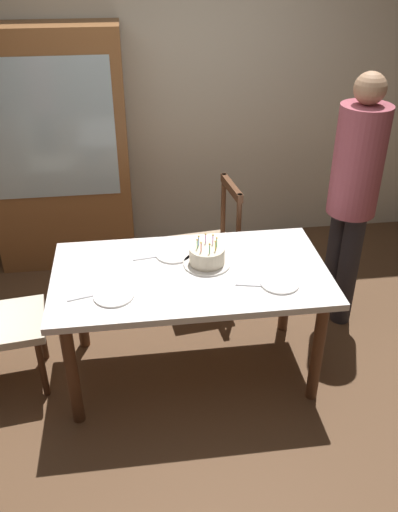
{
  "coord_description": "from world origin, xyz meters",
  "views": [
    {
      "loc": [
        -0.29,
        -2.6,
        2.44
      ],
      "look_at": [
        0.05,
        0.0,
        0.86
      ],
      "focal_mm": 37.53,
      "sensor_mm": 36.0,
      "label": 1
    }
  ],
  "objects_px": {
    "dining_table": "(191,285)",
    "birthday_cake": "(207,257)",
    "person_guest": "(354,190)",
    "plate_far_side": "(174,254)",
    "china_cabinet": "(58,153)",
    "plate_near_guest": "(280,283)",
    "chair_spindle_back": "(208,248)",
    "plate_near_celebrant": "(114,296)"
  },
  "relations": [
    {
      "from": "dining_table",
      "to": "birthday_cake",
      "type": "relative_size",
      "value": 5.72
    },
    {
      "from": "plate_near_guest",
      "to": "chair_spindle_back",
      "type": "height_order",
      "value": "chair_spindle_back"
    },
    {
      "from": "person_guest",
      "to": "dining_table",
      "type": "bearing_deg",
      "value": -158.54
    },
    {
      "from": "plate_near_guest",
      "to": "chair_spindle_back",
      "type": "distance_m",
      "value": 1.04
    },
    {
      "from": "person_guest",
      "to": "plate_near_guest",
      "type": "bearing_deg",
      "value": -135.26
    },
    {
      "from": "plate_near_celebrant",
      "to": "person_guest",
      "type": "distance_m",
      "value": 1.71
    },
    {
      "from": "plate_near_guest",
      "to": "china_cabinet",
      "type": "distance_m",
      "value": 2.22
    },
    {
      "from": "dining_table",
      "to": "birthday_cake",
      "type": "xyz_separation_m",
      "value": [
        0.11,
        0.06,
        0.15
      ]
    },
    {
      "from": "dining_table",
      "to": "plate_far_side",
      "type": "bearing_deg",
      "value": 112.26
    },
    {
      "from": "plate_far_side",
      "to": "plate_near_guest",
      "type": "height_order",
      "value": "same"
    },
    {
      "from": "plate_far_side",
      "to": "plate_near_guest",
      "type": "distance_m",
      "value": 0.68
    },
    {
      "from": "plate_near_celebrant",
      "to": "dining_table",
      "type": "bearing_deg",
      "value": 23.95
    },
    {
      "from": "person_guest",
      "to": "chair_spindle_back",
      "type": "bearing_deg",
      "value": 160.8
    },
    {
      "from": "person_guest",
      "to": "birthday_cake",
      "type": "bearing_deg",
      "value": -159.56
    },
    {
      "from": "birthday_cake",
      "to": "plate_near_guest",
      "type": "height_order",
      "value": "birthday_cake"
    },
    {
      "from": "person_guest",
      "to": "china_cabinet",
      "type": "height_order",
      "value": "china_cabinet"
    },
    {
      "from": "plate_far_side",
      "to": "dining_table",
      "type": "bearing_deg",
      "value": -67.74
    },
    {
      "from": "birthday_cake",
      "to": "chair_spindle_back",
      "type": "height_order",
      "value": "chair_spindle_back"
    },
    {
      "from": "chair_spindle_back",
      "to": "person_guest",
      "type": "height_order",
      "value": "person_guest"
    },
    {
      "from": "plate_far_side",
      "to": "person_guest",
      "type": "distance_m",
      "value": 1.25
    },
    {
      "from": "plate_near_celebrant",
      "to": "person_guest",
      "type": "height_order",
      "value": "person_guest"
    },
    {
      "from": "plate_far_side",
      "to": "chair_spindle_back",
      "type": "distance_m",
      "value": 0.7
    },
    {
      "from": "plate_near_guest",
      "to": "china_cabinet",
      "type": "bearing_deg",
      "value": 127.6
    },
    {
      "from": "plate_far_side",
      "to": "person_guest",
      "type": "height_order",
      "value": "person_guest"
    },
    {
      "from": "plate_near_celebrant",
      "to": "plate_near_guest",
      "type": "height_order",
      "value": "same"
    },
    {
      "from": "plate_near_celebrant",
      "to": "chair_spindle_back",
      "type": "distance_m",
      "value": 1.2
    },
    {
      "from": "chair_spindle_back",
      "to": "china_cabinet",
      "type": "bearing_deg",
      "value": 143.62
    },
    {
      "from": "plate_far_side",
      "to": "person_guest",
      "type": "bearing_deg",
      "value": 11.55
    },
    {
      "from": "birthday_cake",
      "to": "person_guest",
      "type": "bearing_deg",
      "value": 20.44
    },
    {
      "from": "plate_near_guest",
      "to": "person_guest",
      "type": "xyz_separation_m",
      "value": [
        0.64,
        0.64,
        0.24
      ]
    },
    {
      "from": "chair_spindle_back",
      "to": "dining_table",
      "type": "bearing_deg",
      "value": -105.76
    },
    {
      "from": "plate_near_celebrant",
      "to": "plate_near_guest",
      "type": "distance_m",
      "value": 0.92
    },
    {
      "from": "birthday_cake",
      "to": "china_cabinet",
      "type": "relative_size",
      "value": 0.15
    },
    {
      "from": "person_guest",
      "to": "china_cabinet",
      "type": "bearing_deg",
      "value": 150.77
    },
    {
      "from": "birthday_cake",
      "to": "person_guest",
      "type": "relative_size",
      "value": 0.16
    },
    {
      "from": "plate_near_guest",
      "to": "person_guest",
      "type": "distance_m",
      "value": 0.94
    },
    {
      "from": "plate_far_side",
      "to": "china_cabinet",
      "type": "height_order",
      "value": "china_cabinet"
    },
    {
      "from": "dining_table",
      "to": "plate_near_guest",
      "type": "bearing_deg",
      "value": -22.16
    },
    {
      "from": "chair_spindle_back",
      "to": "person_guest",
      "type": "bearing_deg",
      "value": -19.2
    },
    {
      "from": "dining_table",
      "to": "person_guest",
      "type": "distance_m",
      "value": 1.26
    },
    {
      "from": "plate_far_side",
      "to": "plate_near_guest",
      "type": "xyz_separation_m",
      "value": [
        0.56,
        -0.39,
        0.0
      ]
    },
    {
      "from": "birthday_cake",
      "to": "plate_far_side",
      "type": "relative_size",
      "value": 1.27
    }
  ]
}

